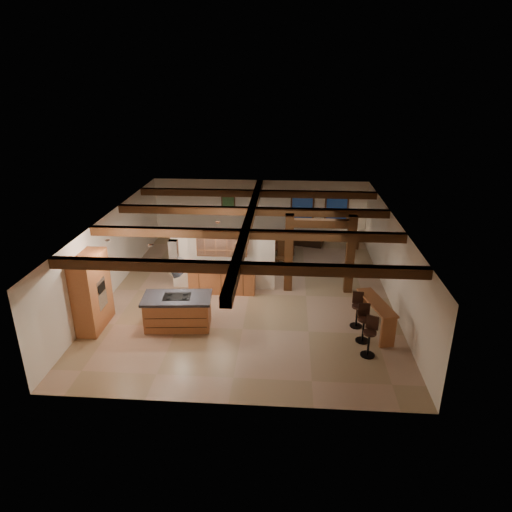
% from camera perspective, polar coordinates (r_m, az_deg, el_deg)
% --- Properties ---
extents(ground, '(12.00, 12.00, 0.00)m').
position_cam_1_polar(ground, '(16.70, -0.85, -4.76)').
color(ground, tan).
rests_on(ground, ground).
extents(room_walls, '(12.00, 12.00, 12.00)m').
position_cam_1_polar(room_walls, '(15.99, -0.88, 0.96)').
color(room_walls, white).
rests_on(room_walls, ground).
extents(ceiling_beams, '(10.00, 12.00, 0.28)m').
position_cam_1_polar(ceiling_beams, '(15.66, -0.90, 4.31)').
color(ceiling_beams, '#3E200F').
rests_on(ceiling_beams, room_walls).
extents(timber_posts, '(2.50, 0.30, 2.90)m').
position_cam_1_polar(timber_posts, '(16.45, 7.98, 1.29)').
color(timber_posts, '#3E200F').
rests_on(timber_posts, ground).
extents(partition_wall, '(3.80, 0.18, 2.20)m').
position_cam_1_polar(partition_wall, '(16.81, -4.12, -0.52)').
color(partition_wall, white).
rests_on(partition_wall, ground).
extents(pantry_cabinet, '(0.67, 1.60, 2.40)m').
position_cam_1_polar(pantry_cabinet, '(15.03, -19.83, -4.24)').
color(pantry_cabinet, '#A66535').
rests_on(pantry_cabinet, ground).
extents(back_counter, '(2.50, 0.66, 0.94)m').
position_cam_1_polar(back_counter, '(16.70, -4.25, -3.01)').
color(back_counter, '#A66535').
rests_on(back_counter, ground).
extents(upper_display_cabinet, '(1.80, 0.36, 0.95)m').
position_cam_1_polar(upper_display_cabinet, '(16.36, -4.28, 1.66)').
color(upper_display_cabinet, '#A66535').
rests_on(upper_display_cabinet, partition_wall).
extents(range_hood, '(1.10, 1.10, 1.40)m').
position_cam_1_polar(range_hood, '(14.09, -10.06, -2.35)').
color(range_hood, silver).
rests_on(range_hood, room_walls).
extents(back_windows, '(2.70, 0.07, 1.70)m').
position_cam_1_polar(back_windows, '(21.70, 7.91, 5.62)').
color(back_windows, '#3E200F').
rests_on(back_windows, room_walls).
extents(framed_art, '(0.65, 0.05, 0.85)m').
position_cam_1_polar(framed_art, '(21.79, -3.49, 6.40)').
color(framed_art, '#3E200F').
rests_on(framed_art, room_walls).
extents(recessed_cans, '(3.16, 2.46, 0.03)m').
position_cam_1_polar(recessed_cans, '(14.27, -11.78, 2.54)').
color(recessed_cans, silver).
rests_on(recessed_cans, room_walls).
extents(kitchen_island, '(2.22, 1.31, 1.06)m').
position_cam_1_polar(kitchen_island, '(14.64, -9.74, -6.82)').
color(kitchen_island, '#A66535').
rests_on(kitchen_island, ground).
extents(dining_table, '(2.10, 1.58, 0.65)m').
position_cam_1_polar(dining_table, '(19.56, 1.79, 0.38)').
color(dining_table, '#421F10').
rests_on(dining_table, ground).
extents(sofa, '(2.16, 1.28, 0.59)m').
position_cam_1_polar(sofa, '(21.61, 5.76, 2.29)').
color(sofa, black).
rests_on(sofa, ground).
extents(microwave, '(0.48, 0.39, 0.23)m').
position_cam_1_polar(microwave, '(16.37, -1.43, -1.26)').
color(microwave, '#ADADB1').
rests_on(microwave, back_counter).
extents(bar_counter, '(0.98, 2.03, 1.03)m').
position_cam_1_polar(bar_counter, '(14.55, 14.73, -6.72)').
color(bar_counter, '#A66535').
rests_on(bar_counter, ground).
extents(side_table, '(0.58, 0.58, 0.60)m').
position_cam_1_polar(side_table, '(21.49, 12.12, 1.80)').
color(side_table, '#3E200F').
rests_on(side_table, ground).
extents(table_lamp, '(0.28, 0.28, 0.33)m').
position_cam_1_polar(table_lamp, '(21.32, 12.23, 3.15)').
color(table_lamp, black).
rests_on(table_lamp, side_table).
extents(bar_stool_a, '(0.45, 0.46, 1.19)m').
position_cam_1_polar(bar_stool_a, '(13.40, 14.03, -9.73)').
color(bar_stool_a, black).
rests_on(bar_stool_a, ground).
extents(bar_stool_b, '(0.41, 0.41, 1.18)m').
position_cam_1_polar(bar_stool_b, '(14.03, 13.30, -8.14)').
color(bar_stool_b, black).
rests_on(bar_stool_b, ground).
extents(bar_stool_c, '(0.40, 0.40, 1.14)m').
position_cam_1_polar(bar_stool_c, '(14.77, 12.54, -6.56)').
color(bar_stool_c, black).
rests_on(bar_stool_c, ground).
extents(dining_chairs, '(2.10, 2.10, 1.14)m').
position_cam_1_polar(dining_chairs, '(19.47, 1.80, 1.06)').
color(dining_chairs, '#3E200F').
rests_on(dining_chairs, ground).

